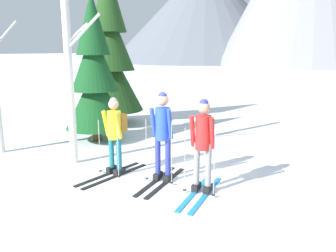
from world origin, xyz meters
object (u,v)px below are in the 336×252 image
skier_in_red (203,141)px  birch_tree_tall (68,53)px  skier_in_yellow (115,132)px  pine_tree_mid (110,54)px  pine_tree_near (94,75)px  skier_in_blue (163,133)px

skier_in_red → birch_tree_tall: 3.57m
skier_in_yellow → pine_tree_mid: (-3.12, 3.89, 1.52)m
birch_tree_tall → skier_in_red: bearing=-2.1°
skier_in_yellow → pine_tree_near: (-2.09, 1.89, 0.97)m
skier_in_red → birch_tree_tall: bearing=177.9°
skier_in_red → pine_tree_near: bearing=155.1°
skier_in_red → pine_tree_mid: pine_tree_mid is taller
pine_tree_mid → birch_tree_tall: (1.84, -3.76, 0.08)m
skier_in_blue → pine_tree_mid: pine_tree_mid is taller
skier_in_blue → skier_in_red: size_ratio=1.01×
skier_in_blue → pine_tree_mid: size_ratio=0.34×
skier_in_yellow → pine_tree_near: pine_tree_near is taller
birch_tree_tall → skier_in_yellow: bearing=-6.0°
skier_in_red → pine_tree_mid: size_ratio=0.33×
pine_tree_near → birch_tree_tall: size_ratio=0.82×
birch_tree_tall → skier_in_blue: bearing=0.2°
skier_in_yellow → pine_tree_mid: pine_tree_mid is taller
skier_in_blue → skier_in_red: bearing=-8.0°
skier_in_yellow → birch_tree_tall: birch_tree_tall is taller
pine_tree_near → pine_tree_mid: 2.32m
skier_in_blue → birch_tree_tall: 2.77m
skier_in_red → birch_tree_tall: birch_tree_tall is taller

